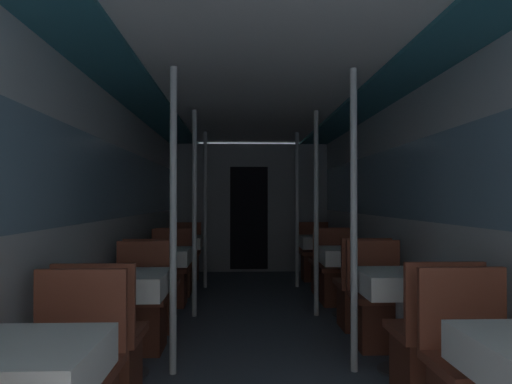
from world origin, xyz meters
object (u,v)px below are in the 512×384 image
chair_left_far_3 (185,263)px  dining_table_right_2 (348,258)px  dining_table_left_0 (15,374)px  dining_table_right_1 (401,287)px  dining_table_right_3 (321,244)px  dining_table_left_1 (124,288)px  support_pole_right_3 (297,209)px  chair_right_near_3 (329,273)px  chair_right_far_1 (379,314)px  dining_table_left_2 (162,259)px  chair_right_near_2 (362,300)px  chair_right_near_1 (432,357)px  chair_left_near_2 (152,301)px  chair_left_near_3 (175,274)px  support_pole_right_1 (354,219)px  chair_left_near_1 (102,361)px  chair_left_far_2 (169,281)px  chair_right_far_3 (315,262)px  support_pole_left_3 (205,209)px  support_pole_left_2 (194,213)px  chair_right_far_2 (338,280)px  support_pole_right_2 (316,213)px  chair_left_far_1 (140,316)px  support_pole_left_1 (173,219)px  dining_table_left_3 (180,244)px

chair_left_far_3 → dining_table_right_2: (1.97, -2.28, 0.33)m
dining_table_left_0 → dining_table_right_2: bearing=60.1°
dining_table_right_1 → dining_table_right_3: size_ratio=1.00×
dining_table_left_1 → support_pole_right_3: support_pole_right_3 is taller
chair_right_near_3 → chair_right_far_1: bearing=-90.0°
dining_table_left_2 → chair_right_near_2: bearing=-15.9°
dining_table_left_0 → chair_right_near_1: bearing=30.3°
chair_right_near_2 → dining_table_left_0: bearing=-124.5°
dining_table_left_2 → chair_left_near_2: size_ratio=0.81×
chair_left_near_3 → dining_table_right_3: 2.08m
dining_table_left_2 → dining_table_right_3: (1.97, 1.72, 0.00)m
support_pole_right_1 → chair_right_near_2: (0.34, 1.16, -0.81)m
chair_right_near_1 → dining_table_right_2: 2.30m
chair_left_near_1 → chair_left_far_2: bearing=90.0°
chair_left_far_3 → support_pole_right_3: (1.63, -0.56, 0.81)m
dining_table_left_2 → chair_left_far_2: size_ratio=0.81×
chair_left_far_3 → chair_right_far_3: size_ratio=1.00×
dining_table_left_0 → dining_table_right_1: bearing=41.0°
chair_left_near_1 → support_pole_left_3: bearing=85.1°
support_pole_left_3 → chair_right_near_1: (1.63, -4.00, -0.81)m
chair_left_near_3 → chair_right_far_3: same height
dining_table_right_2 → support_pole_right_3: support_pole_right_3 is taller
support_pole_left_2 → chair_right_far_1: support_pole_left_2 is taller
chair_left_near_2 → dining_table_right_2: chair_left_near_2 is taller
chair_left_near_2 → dining_table_right_1: bearing=-30.3°
dining_table_left_2 → chair_right_far_2: 2.08m
chair_right_far_2 → support_pole_right_2: bearing=58.6°
chair_left_near_1 → chair_left_far_1: (0.00, 1.13, 0.00)m
support_pole_left_1 → chair_left_near_2: 1.45m
dining_table_left_0 → support_pole_left_3: bearing=86.2°
dining_table_left_0 → support_pole_left_1: support_pole_left_1 is taller
chair_right_near_1 → chair_right_near_3: bearing=90.0°
chair_left_near_2 → dining_table_right_1: 2.31m
dining_table_right_1 → chair_right_far_1: bearing=90.0°
support_pole_left_2 → support_pole_right_1: same height
dining_table_right_3 → support_pole_left_1: bearing=-115.4°
chair_left_near_2 → support_pole_left_3: bearing=81.4°
dining_table_right_2 → chair_right_near_2: 0.65m
chair_left_far_3 → chair_right_near_1: bearing=113.4°
chair_left_near_1 → support_pole_left_2: support_pole_left_2 is taller
chair_left_far_3 → dining_table_right_3: size_ratio=1.23×
dining_table_left_3 → support_pole_right_2: size_ratio=0.33×
chair_left_far_2 → chair_left_near_3: (0.00, 0.59, 0.00)m
chair_right_near_3 → support_pole_right_3: 1.05m
dining_table_left_0 → chair_right_near_3: (1.97, 4.59, -0.33)m
support_pole_left_1 → dining_table_left_2: (-0.34, 1.72, -0.49)m
chair_left_far_1 → support_pole_right_2: size_ratio=0.40×
chair_left_near_3 → chair_right_near_3: same height
dining_table_left_0 → support_pole_left_3: size_ratio=0.33×
dining_table_left_1 → dining_table_left_3: size_ratio=1.00×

